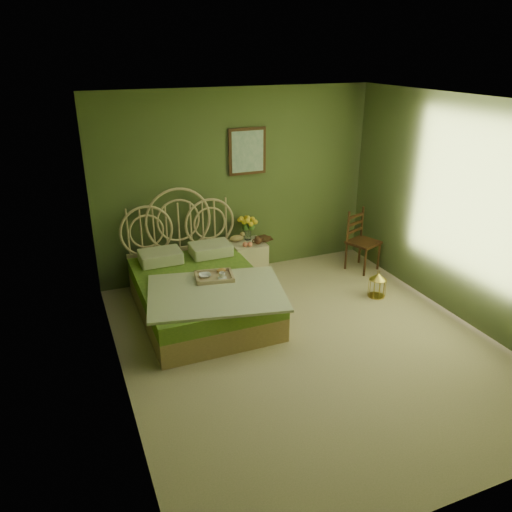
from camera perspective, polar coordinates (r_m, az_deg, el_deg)
name	(u,v)px	position (r m, az deg, el deg)	size (l,w,h in m)	color
floor	(309,345)	(5.68, 6.06, -10.11)	(4.50, 4.50, 0.00)	#C4AA8E
ceiling	(321,103)	(4.80, 7.39, 16.95)	(4.50, 4.50, 0.00)	silver
wall_back	(237,184)	(7.05, -2.17, 8.22)	(4.00, 4.00, 0.00)	#4A592F
wall_left	(112,267)	(4.54, -16.12, -1.19)	(4.50, 4.50, 0.00)	#4A592F
wall_right	(467,213)	(6.27, 22.98, 4.53)	(4.50, 4.50, 0.00)	#4A592F
wall_art	(247,151)	(6.98, -1.00, 11.87)	(0.54, 0.04, 0.64)	black
bed	(200,291)	(6.19, -6.38, -3.98)	(1.73, 2.19, 1.36)	tan
nightstand	(248,253)	(7.15, -0.96, 0.35)	(0.47, 0.47, 0.94)	beige
chair	(361,236)	(7.51, 11.92, 2.23)	(0.51, 0.51, 0.90)	black
birdcage	(377,285)	(6.80, 13.69, -3.25)	(0.22, 0.22, 0.33)	gold
book_lower	(259,240)	(7.15, 0.32, 1.89)	(0.18, 0.24, 0.02)	#381E0F
book_upper	(259,238)	(7.14, 0.32, 2.03)	(0.16, 0.22, 0.02)	#472819
cereal_bowl	(205,276)	(6.01, -5.85, -2.24)	(0.15, 0.15, 0.04)	white
coffee_cup	(222,275)	(5.95, -3.89, -2.22)	(0.08, 0.08, 0.07)	white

